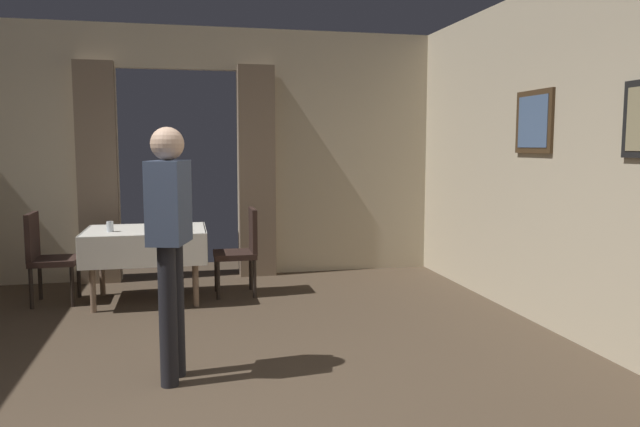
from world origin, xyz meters
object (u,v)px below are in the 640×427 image
object	(u,v)px
glass_mid_c	(168,220)
person_waiter_by_doorway	(170,232)
flower_vase_mid	(179,222)
glass_mid_b	(110,227)
dining_table_mid	(146,240)
chair_mid_right	(242,247)
chair_mid_left	(46,253)

from	to	relation	value
glass_mid_c	person_waiter_by_doorway	world-z (taller)	person_waiter_by_doorway
glass_mid_c	person_waiter_by_doorway	xyz separation A→B (m)	(0.08, -2.49, 0.22)
flower_vase_mid	glass_mid_b	size ratio (longest dim) A/B	1.69
dining_table_mid	flower_vase_mid	size ratio (longest dim) A/B	6.81
chair_mid_right	glass_mid_c	distance (m)	0.84
person_waiter_by_doorway	chair_mid_left	bearing A→B (deg)	118.34
dining_table_mid	chair_mid_right	world-z (taller)	chair_mid_right
chair_mid_left	person_waiter_by_doorway	world-z (taller)	person_waiter_by_doorway
dining_table_mid	chair_mid_right	size ratio (longest dim) A/B	1.30
dining_table_mid	flower_vase_mid	bearing A→B (deg)	-35.12
flower_vase_mid	chair_mid_left	bearing A→B (deg)	165.32
chair_mid_right	flower_vase_mid	size ratio (longest dim) A/B	5.25
chair_mid_right	flower_vase_mid	world-z (taller)	chair_mid_right
flower_vase_mid	glass_mid_b	distance (m)	0.68
chair_mid_right	glass_mid_b	bearing A→B (deg)	-170.91
chair_mid_left	flower_vase_mid	distance (m)	1.41
chair_mid_right	flower_vase_mid	distance (m)	0.79
chair_mid_right	person_waiter_by_doorway	world-z (taller)	person_waiter_by_doorway
chair_mid_right	dining_table_mid	bearing A→B (deg)	-175.62
dining_table_mid	glass_mid_b	distance (m)	0.39
chair_mid_right	glass_mid_c	size ratio (longest dim) A/B	8.29
chair_mid_left	chair_mid_right	distance (m)	1.98
dining_table_mid	chair_mid_left	xyz separation A→B (m)	(-0.99, 0.11, -0.13)
dining_table_mid	chair_mid_left	distance (m)	1.00
glass_mid_b	glass_mid_c	size ratio (longest dim) A/B	0.93
dining_table_mid	glass_mid_c	world-z (taller)	glass_mid_c
flower_vase_mid	glass_mid_c	world-z (taller)	flower_vase_mid
dining_table_mid	glass_mid_c	size ratio (longest dim) A/B	10.76
dining_table_mid	glass_mid_c	distance (m)	0.35
chair_mid_left	glass_mid_b	bearing A→B (deg)	-20.40
flower_vase_mid	person_waiter_by_doorway	size ratio (longest dim) A/B	0.10
chair_mid_left	chair_mid_right	world-z (taller)	same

